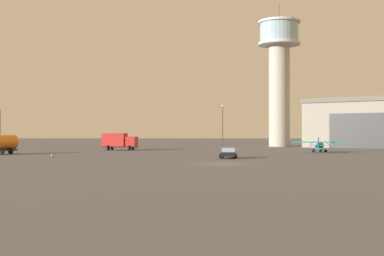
{
  "coord_description": "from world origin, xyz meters",
  "views": [
    {
      "loc": [
        -3.38,
        -54.1,
        3.56
      ],
      "look_at": [
        -3.2,
        28.38,
        4.15
      ],
      "focal_mm": 45.91,
      "sensor_mm": 36.0,
      "label": 1
    }
  ],
  "objects_px": {
    "truck_box_red": "(118,141)",
    "car_black": "(227,153)",
    "control_tower": "(278,67)",
    "airplane_teal": "(318,145)",
    "traffic_cone_near_left": "(51,155)",
    "light_post_east": "(221,122)"
  },
  "relations": [
    {
      "from": "truck_box_red",
      "to": "car_black",
      "type": "bearing_deg",
      "value": -46.54
    },
    {
      "from": "control_tower",
      "to": "truck_box_red",
      "type": "relative_size",
      "value": 4.99
    },
    {
      "from": "airplane_teal",
      "to": "truck_box_red",
      "type": "relative_size",
      "value": 1.32
    },
    {
      "from": "airplane_teal",
      "to": "traffic_cone_near_left",
      "type": "height_order",
      "value": "airplane_teal"
    },
    {
      "from": "control_tower",
      "to": "airplane_teal",
      "type": "relative_size",
      "value": 3.79
    },
    {
      "from": "control_tower",
      "to": "airplane_teal",
      "type": "distance_m",
      "value": 37.86
    },
    {
      "from": "airplane_teal",
      "to": "car_black",
      "type": "xyz_separation_m",
      "value": [
        -16.77,
        -17.69,
        -0.5
      ]
    },
    {
      "from": "car_black",
      "to": "light_post_east",
      "type": "distance_m",
      "value": 41.27
    },
    {
      "from": "control_tower",
      "to": "car_black",
      "type": "bearing_deg",
      "value": -107.26
    },
    {
      "from": "truck_box_red",
      "to": "traffic_cone_near_left",
      "type": "distance_m",
      "value": 25.83
    },
    {
      "from": "light_post_east",
      "to": "traffic_cone_near_left",
      "type": "height_order",
      "value": "light_post_east"
    },
    {
      "from": "control_tower",
      "to": "car_black",
      "type": "xyz_separation_m",
      "value": [
        -15.91,
        -51.21,
        -18.09
      ]
    },
    {
      "from": "car_black",
      "to": "light_post_east",
      "type": "relative_size",
      "value": 0.49
    },
    {
      "from": "airplane_teal",
      "to": "light_post_east",
      "type": "height_order",
      "value": "light_post_east"
    },
    {
      "from": "airplane_teal",
      "to": "control_tower",
      "type": "bearing_deg",
      "value": 19.48
    },
    {
      "from": "truck_box_red",
      "to": "car_black",
      "type": "relative_size",
      "value": 1.47
    },
    {
      "from": "control_tower",
      "to": "traffic_cone_near_left",
      "type": "relative_size",
      "value": 58.09
    },
    {
      "from": "truck_box_red",
      "to": "traffic_cone_near_left",
      "type": "height_order",
      "value": "truck_box_red"
    },
    {
      "from": "airplane_teal",
      "to": "traffic_cone_near_left",
      "type": "relative_size",
      "value": 15.32
    },
    {
      "from": "truck_box_red",
      "to": "traffic_cone_near_left",
      "type": "xyz_separation_m",
      "value": [
        -5.56,
        -25.18,
        -1.48
      ]
    },
    {
      "from": "truck_box_red",
      "to": "car_black",
      "type": "xyz_separation_m",
      "value": [
        18.73,
        -28.09,
        -1.03
      ]
    },
    {
      "from": "airplane_teal",
      "to": "truck_box_red",
      "type": "height_order",
      "value": "truck_box_red"
    }
  ]
}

